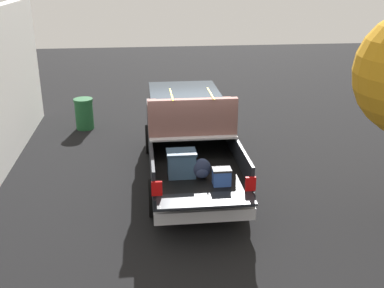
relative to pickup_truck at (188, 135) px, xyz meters
name	(u,v)px	position (x,y,z in m)	size (l,w,h in m)	color
ground_plane	(189,177)	(-0.36, 0.00, -0.96)	(40.00, 40.00, 0.00)	black
pickup_truck	(188,135)	(0.00, 0.00, 0.00)	(6.05, 2.06, 2.23)	black
trash_can	(84,114)	(3.66, 2.92, -0.47)	(0.60, 0.60, 0.98)	#1E592D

